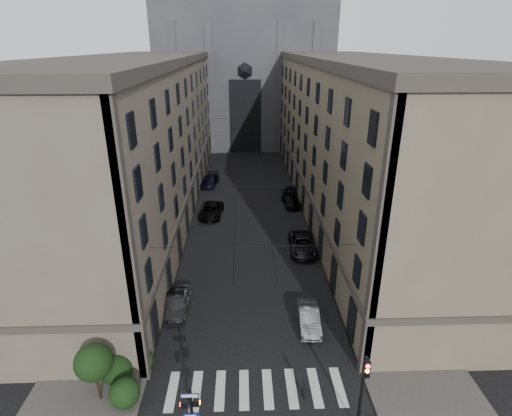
{
  "coord_description": "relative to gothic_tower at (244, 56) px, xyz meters",
  "views": [
    {
      "loc": [
        -0.65,
        -13.87,
        20.11
      ],
      "look_at": [
        0.28,
        12.92,
        9.08
      ],
      "focal_mm": 28.0,
      "sensor_mm": 36.0,
      "label": 1
    }
  ],
  "objects": [
    {
      "name": "car_right_near",
      "position": [
        4.26,
        -63.96,
        -17.07
      ],
      "size": [
        1.71,
        4.46,
        1.45
      ],
      "primitive_type": "imported",
      "rotation": [
        0.0,
        0.0,
        -0.04
      ],
      "color": "gray",
      "rests_on": "ground"
    },
    {
      "name": "car_left_near",
      "position": [
        -5.96,
        -61.48,
        -17.09
      ],
      "size": [
        2.06,
        4.29,
        1.41
      ],
      "primitive_type": "imported",
      "rotation": [
        0.0,
        0.0,
        -0.1
      ],
      "color": "gray",
      "rests_on": "ground"
    },
    {
      "name": "car_left_midfar",
      "position": [
        -4.64,
        -42.53,
        -17.03
      ],
      "size": [
        3.04,
        5.72,
        1.53
      ],
      "primitive_type": "imported",
      "rotation": [
        0.0,
        0.0,
        -0.09
      ],
      "color": "black",
      "rests_on": "ground"
    },
    {
      "name": "sidewalk_left",
      "position": [
        -10.5,
        -38.96,
        -17.72
      ],
      "size": [
        7.0,
        80.0,
        0.15
      ],
      "primitive_type": "cube",
      "color": "#383533",
      "rests_on": "ground"
    },
    {
      "name": "traffic_light_right",
      "position": [
        5.6,
        -73.04,
        -14.51
      ],
      "size": [
        0.34,
        0.5,
        5.2
      ],
      "color": "black",
      "rests_on": "ground"
    },
    {
      "name": "pedestrian",
      "position": [
        2.93,
        -70.69,
        -17.02
      ],
      "size": [
        0.56,
        0.67,
        1.56
      ],
      "primitive_type": "imported",
      "rotation": [
        0.0,
        0.0,
        1.95
      ],
      "color": "black",
      "rests_on": "ground"
    },
    {
      "name": "car_left_midnear",
      "position": [
        -6.2,
        -61.87,
        -17.11
      ],
      "size": [
        2.01,
        4.34,
        1.38
      ],
      "primitive_type": "imported",
      "rotation": [
        0.0,
        0.0,
        0.14
      ],
      "color": "black",
      "rests_on": "ground"
    },
    {
      "name": "building_left",
      "position": [
        -13.44,
        -38.96,
        -8.45
      ],
      "size": [
        13.6,
        60.6,
        18.85
      ],
      "color": "#534B40",
      "rests_on": "ground"
    },
    {
      "name": "building_right",
      "position": [
        13.44,
        -38.96,
        -8.45
      ],
      "size": [
        13.6,
        60.6,
        18.85
      ],
      "color": "brown",
      "rests_on": "ground"
    },
    {
      "name": "car_right_midfar",
      "position": [
        5.77,
        -39.08,
        -17.08
      ],
      "size": [
        2.42,
        5.08,
        1.43
      ],
      "primitive_type": "imported",
      "rotation": [
        0.0,
        0.0,
        0.09
      ],
      "color": "black",
      "rests_on": "ground"
    },
    {
      "name": "pedestrian_signal_left",
      "position": [
        -3.51,
        -73.46,
        -15.48
      ],
      "size": [
        1.02,
        0.38,
        4.0
      ],
      "color": "black",
      "rests_on": "ground"
    },
    {
      "name": "zebra_crossing",
      "position": [
        0.0,
        -69.96,
        -17.79
      ],
      "size": [
        11.0,
        3.2,
        0.01
      ],
      "primitive_type": "cube",
      "color": "beige",
      "rests_on": "ground"
    },
    {
      "name": "tram_wires",
      "position": [
        0.0,
        -39.33,
        -10.55
      ],
      "size": [
        14.0,
        60.0,
        0.43
      ],
      "color": "black",
      "rests_on": "ground"
    },
    {
      "name": "car_right_far",
      "position": [
        6.2,
        -35.69,
        -17.15
      ],
      "size": [
        1.8,
        3.92,
        1.3
      ],
      "primitive_type": "imported",
      "rotation": [
        0.0,
        0.0,
        -0.07
      ],
      "color": "black",
      "rests_on": "ground"
    },
    {
      "name": "shrub_cluster",
      "position": [
        -8.72,
        -69.95,
        -16.0
      ],
      "size": [
        3.9,
        4.4,
        3.9
      ],
      "color": "black",
      "rests_on": "sidewalk_left"
    },
    {
      "name": "car_left_far",
      "position": [
        -5.69,
        -30.6,
        -17.04
      ],
      "size": [
        2.85,
        5.5,
        1.53
      ],
      "primitive_type": "imported",
      "rotation": [
        0.0,
        0.0,
        -0.14
      ],
      "color": "black",
      "rests_on": "ground"
    },
    {
      "name": "sidewalk_right",
      "position": [
        10.5,
        -38.96,
        -17.72
      ],
      "size": [
        7.0,
        80.0,
        0.15
      ],
      "primitive_type": "cube",
      "color": "#383533",
      "rests_on": "ground"
    },
    {
      "name": "car_right_midnear",
      "position": [
        5.46,
        -52.01,
        -17.01
      ],
      "size": [
        2.92,
        5.82,
        1.58
      ],
      "primitive_type": "imported",
      "rotation": [
        0.0,
        0.0,
        -0.05
      ],
      "color": "black",
      "rests_on": "ground"
    },
    {
      "name": "gothic_tower",
      "position": [
        0.0,
        0.0,
        0.0
      ],
      "size": [
        35.0,
        23.0,
        58.0
      ],
      "color": "#2D2D33",
      "rests_on": "ground"
    }
  ]
}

